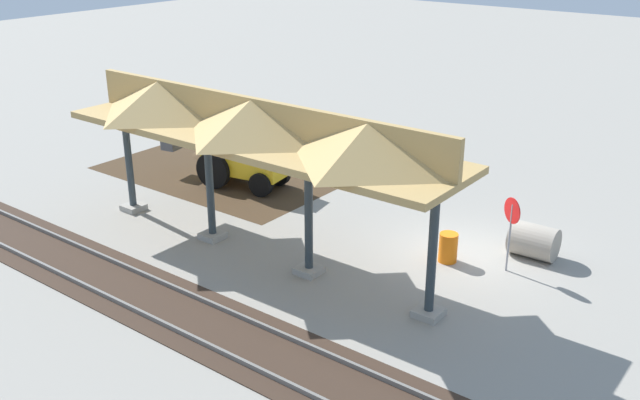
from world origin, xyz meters
TOP-DOWN VIEW (x-y plane):
  - ground_plane at (0.00, 0.00)m, footprint 120.00×120.00m
  - dirt_work_zone at (11.07, -1.24)m, footprint 9.60×7.00m
  - platform_canopy at (4.86, 3.98)m, footprint 13.00×3.20m
  - rail_tracks at (0.00, 7.76)m, footprint 60.00×2.58m
  - stop_sign at (-1.57, 0.34)m, footprint 0.65×0.44m
  - backhoe at (9.41, -0.17)m, footprint 5.40×2.20m
  - dirt_mound at (12.87, -2.28)m, footprint 4.44×4.44m
  - concrete_pipe at (-1.82, -1.00)m, footprint 1.40×1.08m
  - traffic_barrel at (0.08, 0.85)m, footprint 0.56×0.56m

SIDE VIEW (x-z plane):
  - ground_plane at x=0.00m, z-range 0.00..0.00m
  - dirt_mound at x=12.87m, z-range -0.72..0.72m
  - dirt_work_zone at x=11.07m, z-range 0.00..0.01m
  - rail_tracks at x=0.00m, z-range -0.05..0.10m
  - traffic_barrel at x=0.08m, z-range 0.00..0.90m
  - concrete_pipe at x=-1.82m, z-range 0.00..1.04m
  - backhoe at x=9.41m, z-range -0.15..2.67m
  - stop_sign at x=-1.57m, z-range 0.50..2.77m
  - platform_canopy at x=4.86m, z-range 1.72..6.62m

